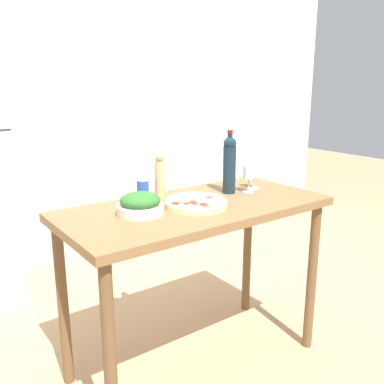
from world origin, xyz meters
The scene contains 10 objects.
ground_plane centered at (0.00, 0.00, 0.00)m, with size 14.00×14.00×0.00m, color tan.
wall_back centered at (0.00, 1.89, 1.30)m, with size 6.40×0.06×2.60m.
prep_counter centered at (0.00, 0.00, 0.82)m, with size 1.41×0.67×0.95m.
wine_bottle centered at (0.30, 0.08, 1.12)m, with size 0.07×0.07×0.36m.
wine_glass_near centered at (0.39, 0.02, 1.05)m, with size 0.07×0.07×0.15m.
wine_glass_far centered at (0.48, 0.07, 1.05)m, with size 0.07×0.07×0.15m.
pepper_mill centered at (-0.07, 0.23, 1.06)m, with size 0.06×0.06×0.24m.
salad_bowl centered at (-0.31, 0.03, 0.99)m, with size 0.23×0.23×0.11m.
homemade_pizza centered at (-0.02, -0.03, 0.97)m, with size 0.32×0.32×0.04m.
salt_canister centered at (-0.17, 0.26, 1.00)m, with size 0.07×0.07×0.11m.
Camera 1 is at (-1.27, -1.71, 1.57)m, focal length 40.00 mm.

